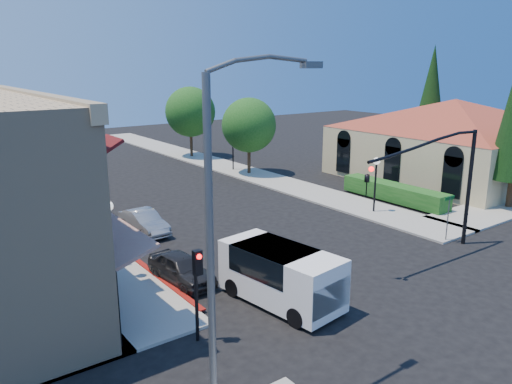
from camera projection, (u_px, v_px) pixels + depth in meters
ground at (386, 294)px, 20.48m from camera, size 120.00×120.00×0.00m
sidewalk_left at (15, 192)px, 36.51m from camera, size 3.50×50.00×0.12m
sidewalk_right at (218, 164)px, 46.55m from camera, size 3.50×50.00×0.12m
curb_red_strip at (148, 271)px, 22.76m from camera, size 0.25×10.00×0.06m
mission_building at (453, 131)px, 41.12m from camera, size 30.12×30.12×6.40m
hedge at (393, 202)px, 34.21m from camera, size 1.40×8.00×1.10m
conifer_far at (431, 93)px, 48.99m from camera, size 3.20×3.20×11.00m
street_tree_a at (249, 125)px, 41.64m from camera, size 4.56×4.56×6.48m
street_tree_b at (190, 112)px, 49.36m from camera, size 4.94×4.94×7.02m
signal_mast_arm at (446, 173)px, 23.98m from camera, size 8.01×0.39×6.00m
secondary_signal at (197, 279)px, 16.41m from camera, size 0.28×0.42×3.32m
cobra_streetlight at (222, 226)px, 12.36m from camera, size 3.60×0.25×9.31m
street_name_sign at (448, 211)px, 26.07m from camera, size 0.80×0.06×2.50m
lamppost_left_near at (109, 220)px, 21.16m from camera, size 0.44×0.44×3.57m
lamppost_left_far at (31, 167)px, 32.09m from camera, size 0.44×0.44×3.57m
lamppost_right_near at (376, 171)px, 30.91m from camera, size 0.44×0.44×3.57m
lamppost_right_far at (233, 140)px, 43.39m from camera, size 0.44×0.44×3.57m
white_van at (282, 273)px, 19.41m from camera, size 2.81×5.27×2.23m
parked_car_a at (182, 268)px, 21.44m from camera, size 1.84×3.88×1.28m
parked_car_b at (144, 222)px, 27.71m from camera, size 1.53×3.95×1.28m
parked_car_c at (58, 186)px, 36.30m from camera, size 1.88×3.82×1.07m
parked_car_d at (54, 182)px, 37.04m from camera, size 2.84×5.05×1.33m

